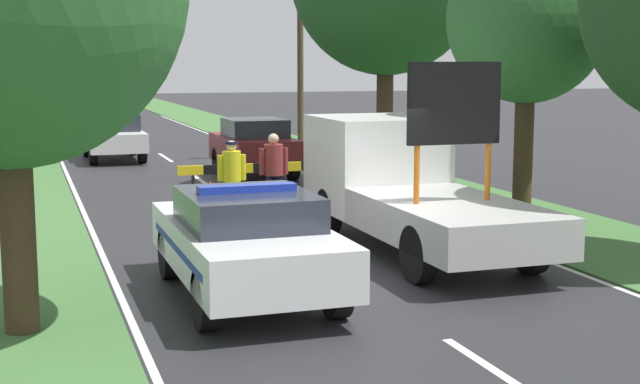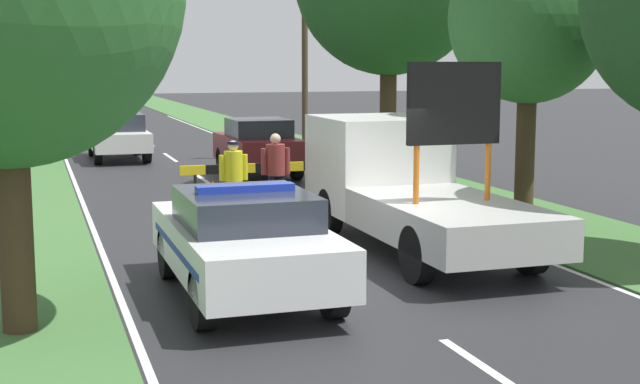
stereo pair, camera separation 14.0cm
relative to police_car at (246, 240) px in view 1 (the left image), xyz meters
The scene contains 17 objects.
ground_plane 2.12m from the police_car, 27.51° to the left, with size 160.00×160.00×0.00m, color #28282B.
lane_markings 12.81m from the police_car, 82.16° to the left, with size 6.87×58.80×0.01m.
grass_verge_left 21.19m from the police_car, 99.17° to the left, with size 3.27×120.00×0.03m.
grass_verge_right 22.02m from the police_car, 71.83° to the left, with size 3.27×120.00×0.03m.
police_car is the anchor object (origin of this frame).
work_truck 4.40m from the police_car, 37.32° to the left, with size 2.11×6.33×3.20m.
road_barrier 7.23m from the police_car, 74.91° to the left, with size 3.27×0.08×1.02m.
police_officer 5.90m from the police_car, 78.83° to the left, with size 0.59×0.37×1.64m.
pedestrian_civilian 6.45m from the police_car, 70.95° to the left, with size 0.62×0.40×1.73m.
traffic_cone_near_police 7.30m from the police_car, 82.14° to the left, with size 0.48×0.48×0.66m.
traffic_cone_centre_front 5.32m from the police_car, 74.16° to the left, with size 0.44×0.44×0.61m.
traffic_cone_near_truck 9.42m from the police_car, 60.50° to the left, with size 0.48×0.48×0.67m.
traffic_cone_behind_barrier 5.02m from the police_car, 88.66° to the left, with size 0.46×0.46×0.64m.
queued_car_wagon_maroon 13.19m from the police_car, 75.09° to the left, with size 1.79×3.92×1.62m.
queued_car_van_white 18.28m from the police_car, 89.90° to the left, with size 1.76×4.28×1.52m.
roadside_tree_mid_left 7.90m from the police_car, 28.08° to the left, with size 3.08×3.08×5.64m.
utility_pole 17.41m from the police_car, 70.15° to the left, with size 1.20×0.20×7.20m.
Camera 1 is at (-4.58, -12.52, 3.19)m, focal length 50.00 mm.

